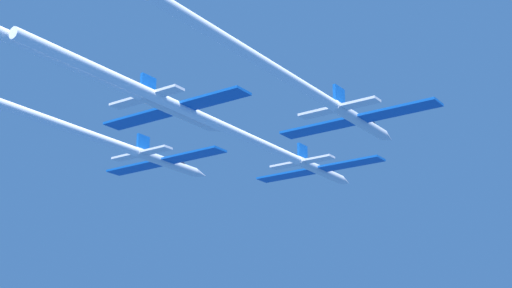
# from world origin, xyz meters

# --- Properties ---
(jet_lead) EXTENTS (19.06, 59.53, 3.16)m
(jet_lead) POSITION_xyz_m (0.85, -17.06, -0.70)
(jet_lead) COLOR silver
(jet_left_wing) EXTENTS (19.06, 55.97, 3.16)m
(jet_left_wing) POSITION_xyz_m (-13.99, -30.53, -0.70)
(jet_left_wing) COLOR silver
(jet_right_wing) EXTENTS (19.06, 57.45, 3.16)m
(jet_right_wing) POSITION_xyz_m (14.75, -31.29, -0.82)
(jet_right_wing) COLOR silver
(jet_slot) EXTENTS (19.06, 56.19, 3.16)m
(jet_slot) POSITION_xyz_m (-0.58, -44.10, -0.45)
(jet_slot) COLOR silver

